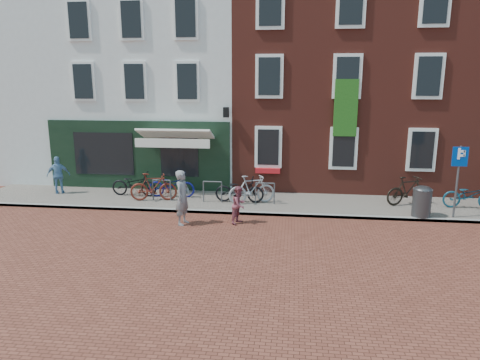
# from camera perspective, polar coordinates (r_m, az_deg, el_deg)

# --- Properties ---
(ground) EXTENTS (80.00, 80.00, 0.00)m
(ground) POSITION_cam_1_polar(r_m,az_deg,el_deg) (15.68, 1.08, -4.56)
(ground) COLOR brown
(sidewalk) EXTENTS (24.00, 3.00, 0.10)m
(sidewalk) POSITION_cam_1_polar(r_m,az_deg,el_deg) (17.04, 4.96, -3.01)
(sidewalk) COLOR slate
(sidewalk) RESTS_ON ground
(building_stucco) EXTENTS (8.00, 8.00, 9.00)m
(building_stucco) POSITION_cam_1_polar(r_m,az_deg,el_deg) (22.84, -9.83, 12.20)
(building_stucco) COLOR silver
(building_stucco) RESTS_ON ground
(building_brick_mid) EXTENTS (6.00, 8.00, 10.00)m
(building_brick_mid) POSITION_cam_1_polar(r_m,az_deg,el_deg) (21.89, 8.47, 13.54)
(building_brick_mid) COLOR maroon
(building_brick_mid) RESTS_ON ground
(building_brick_right) EXTENTS (6.00, 8.00, 10.00)m
(building_brick_right) POSITION_cam_1_polar(r_m,az_deg,el_deg) (22.82, 24.09, 12.55)
(building_brick_right) COLOR maroon
(building_brick_right) RESTS_ON ground
(filler_left) EXTENTS (7.00, 8.00, 9.00)m
(filler_left) POSITION_cam_1_polar(r_m,az_deg,el_deg) (26.00, -26.19, 11.16)
(filler_left) COLOR silver
(filler_left) RESTS_ON ground
(litter_bin) EXTENTS (0.62, 0.62, 1.14)m
(litter_bin) POSITION_cam_1_polar(r_m,az_deg,el_deg) (16.30, 22.40, -2.36)
(litter_bin) COLOR #3D3D3F
(litter_bin) RESTS_ON sidewalk
(parking_sign) EXTENTS (0.50, 0.08, 2.45)m
(parking_sign) POSITION_cam_1_polar(r_m,az_deg,el_deg) (16.41, 26.34, 1.28)
(parking_sign) COLOR #4C4C4F
(parking_sign) RESTS_ON sidewalk
(woman) EXTENTS (0.58, 0.74, 1.82)m
(woman) POSITION_cam_1_polar(r_m,az_deg,el_deg) (14.63, -7.40, -2.25)
(woman) COLOR slate
(woman) RESTS_ON ground
(boy) EXTENTS (0.69, 0.76, 1.27)m
(boy) POSITION_cam_1_polar(r_m,az_deg,el_deg) (14.67, -0.12, -3.21)
(boy) COLOR #893F4B
(boy) RESTS_ON ground
(cafe_person) EXTENTS (0.98, 0.69, 1.54)m
(cafe_person) POSITION_cam_1_polar(r_m,az_deg,el_deg) (19.55, -22.35, 0.60)
(cafe_person) COLOR #618CB3
(cafe_person) RESTS_ON sidewalk
(bicycle_0) EXTENTS (1.88, 0.71, 0.98)m
(bicycle_0) POSITION_cam_1_polar(r_m,az_deg,el_deg) (18.26, -13.49, -0.49)
(bicycle_0) COLOR black
(bicycle_0) RESTS_ON sidewalk
(bicycle_1) EXTENTS (1.86, 0.81, 1.08)m
(bicycle_1) POSITION_cam_1_polar(r_m,az_deg,el_deg) (17.36, -11.08, -0.88)
(bicycle_1) COLOR #5D2015
(bicycle_1) RESTS_ON sidewalk
(bicycle_2) EXTENTS (1.88, 0.73, 0.98)m
(bicycle_2) POSITION_cam_1_polar(r_m,az_deg,el_deg) (17.79, -8.83, -0.64)
(bicycle_2) COLOR navy
(bicycle_2) RESTS_ON sidewalk
(bicycle_3) EXTENTS (1.86, 1.15, 1.08)m
(bicycle_3) POSITION_cam_1_polar(r_m,az_deg,el_deg) (16.68, 1.52, -1.21)
(bicycle_3) COLOR #A1A1A4
(bicycle_3) RESTS_ON sidewalk
(bicycle_4) EXTENTS (1.86, 0.65, 0.98)m
(bicycle_4) POSITION_cam_1_polar(r_m,az_deg,el_deg) (16.85, -0.06, -1.24)
(bicycle_4) COLOR black
(bicycle_4) RESTS_ON sidewalk
(bicycle_5) EXTENTS (1.86, 1.18, 1.08)m
(bicycle_5) POSITION_cam_1_polar(r_m,az_deg,el_deg) (17.64, 20.83, -1.28)
(bicycle_5) COLOR black
(bicycle_5) RESTS_ON sidewalk
(bicycle_6) EXTENTS (1.86, 0.67, 0.98)m
(bicycle_6) POSITION_cam_1_polar(r_m,az_deg,el_deg) (18.09, 27.48, -1.74)
(bicycle_6) COLOR navy
(bicycle_6) RESTS_ON sidewalk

